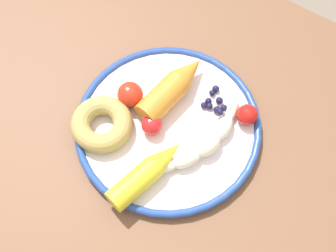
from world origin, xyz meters
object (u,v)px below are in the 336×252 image
(carrot_yellow, at_px, (147,173))
(tomato_mid, at_px, (130,95))
(blueberry_pile, at_px, (217,103))
(carrot_orange, at_px, (173,87))
(tomato_near, at_px, (152,125))
(tomato_far, at_px, (247,115))
(donut, at_px, (102,124))
(banana, at_px, (204,142))
(dining_table, at_px, (145,154))
(plate, at_px, (168,127))

(carrot_yellow, distance_m, tomato_mid, 0.13)
(blueberry_pile, xyz_separation_m, tomato_mid, (0.12, 0.07, 0.01))
(carrot_orange, height_order, tomato_near, carrot_orange)
(tomato_mid, bearing_deg, tomato_far, -158.17)
(donut, bearing_deg, tomato_mid, -98.71)
(banana, distance_m, tomato_near, 0.08)
(dining_table, xyz_separation_m, tomato_near, (-0.02, -0.01, 0.13))
(dining_table, distance_m, tomato_far, 0.21)
(carrot_yellow, height_order, blueberry_pile, carrot_yellow)
(carrot_yellow, relative_size, donut, 1.45)
(dining_table, bearing_deg, donut, 34.10)
(banana, height_order, tomato_far, tomato_far)
(tomato_near, relative_size, tomato_far, 0.97)
(dining_table, height_order, tomato_far, tomato_far)
(tomato_far, bearing_deg, blueberry_pile, 3.72)
(banana, height_order, blueberry_pile, banana)
(dining_table, distance_m, donut, 0.14)
(banana, distance_m, donut, 0.16)
(dining_table, distance_m, tomato_near, 0.13)
(carrot_yellow, bearing_deg, carrot_orange, -73.13)
(plate, distance_m, blueberry_pile, 0.09)
(carrot_orange, bearing_deg, banana, 149.46)
(carrot_orange, relative_size, blueberry_pile, 2.74)
(dining_table, height_order, plate, plate)
(plate, relative_size, carrot_yellow, 2.12)
(plate, xyz_separation_m, tomato_far, (-0.10, -0.08, 0.02))
(banana, distance_m, carrot_orange, 0.10)
(dining_table, relative_size, donut, 12.17)
(banana, height_order, carrot_orange, carrot_orange)
(plate, distance_m, tomato_near, 0.03)
(banana, bearing_deg, dining_table, 14.38)
(banana, xyz_separation_m, donut, (0.15, 0.06, 0.00))
(banana, relative_size, carrot_orange, 1.34)
(tomato_far, bearing_deg, carrot_yellow, 64.02)
(dining_table, height_order, carrot_yellow, carrot_yellow)
(banana, relative_size, tomato_near, 5.84)
(plate, height_order, carrot_orange, carrot_orange)
(plate, relative_size, tomato_mid, 7.11)
(plate, relative_size, carrot_orange, 2.09)
(blueberry_pile, bearing_deg, tomato_near, 54.46)
(tomato_near, xyz_separation_m, tomato_mid, (0.06, -0.02, 0.00))
(donut, xyz_separation_m, tomato_near, (-0.07, -0.04, 0.00))
(dining_table, relative_size, plate, 3.97)
(tomato_mid, bearing_deg, blueberry_pile, -151.40)
(banana, xyz_separation_m, blueberry_pile, (0.02, -0.07, -0.01))
(plate, bearing_deg, blueberry_pile, -122.64)
(banana, height_order, tomato_mid, tomato_mid)
(donut, distance_m, tomato_far, 0.22)
(banana, xyz_separation_m, carrot_orange, (0.09, -0.05, 0.01))
(carrot_yellow, distance_m, donut, 0.11)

